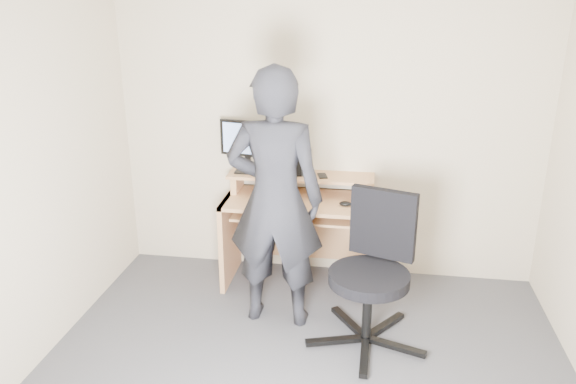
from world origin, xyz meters
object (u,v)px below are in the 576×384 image
(office_chair, at_px, (373,266))
(person, at_px, (275,200))
(monitor, at_px, (247,142))
(desk, at_px, (299,219))

(office_chair, relative_size, person, 0.55)
(office_chair, xyz_separation_m, person, (-0.71, 0.17, 0.38))
(office_chair, height_order, person, person)
(monitor, xyz_separation_m, office_chair, (1.06, -0.87, -0.60))
(monitor, xyz_separation_m, person, (0.36, -0.71, -0.23))
(person, bearing_deg, monitor, -61.81)
(desk, height_order, monitor, monitor)
(desk, bearing_deg, person, -97.85)
(office_chair, bearing_deg, person, -174.26)
(person, bearing_deg, desk, -96.43)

